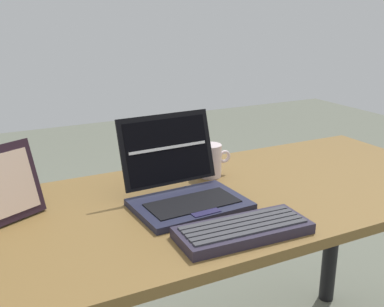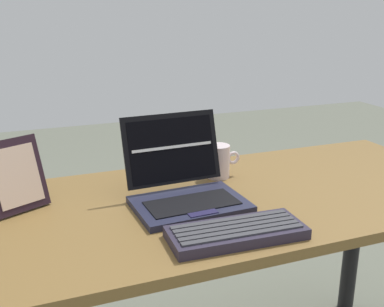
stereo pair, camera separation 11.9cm
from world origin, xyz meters
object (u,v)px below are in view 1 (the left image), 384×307
(external_keyboard, at_px, (243,230))
(photo_frame, at_px, (11,182))
(laptop_front, at_px, (183,187))
(coffee_mug, at_px, (210,160))

(external_keyboard, bearing_deg, photo_frame, 143.02)
(laptop_front, xyz_separation_m, external_keyboard, (0.04, -0.24, -0.03))
(external_keyboard, bearing_deg, coffee_mug, 71.60)
(coffee_mug, bearing_deg, laptop_front, -138.69)
(external_keyboard, xyz_separation_m, coffee_mug, (0.13, 0.39, 0.04))
(external_keyboard, bearing_deg, laptop_front, 99.94)
(laptop_front, distance_m, coffee_mug, 0.23)
(external_keyboard, height_order, coffee_mug, coffee_mug)
(photo_frame, bearing_deg, laptop_front, -14.92)
(external_keyboard, distance_m, coffee_mug, 0.41)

